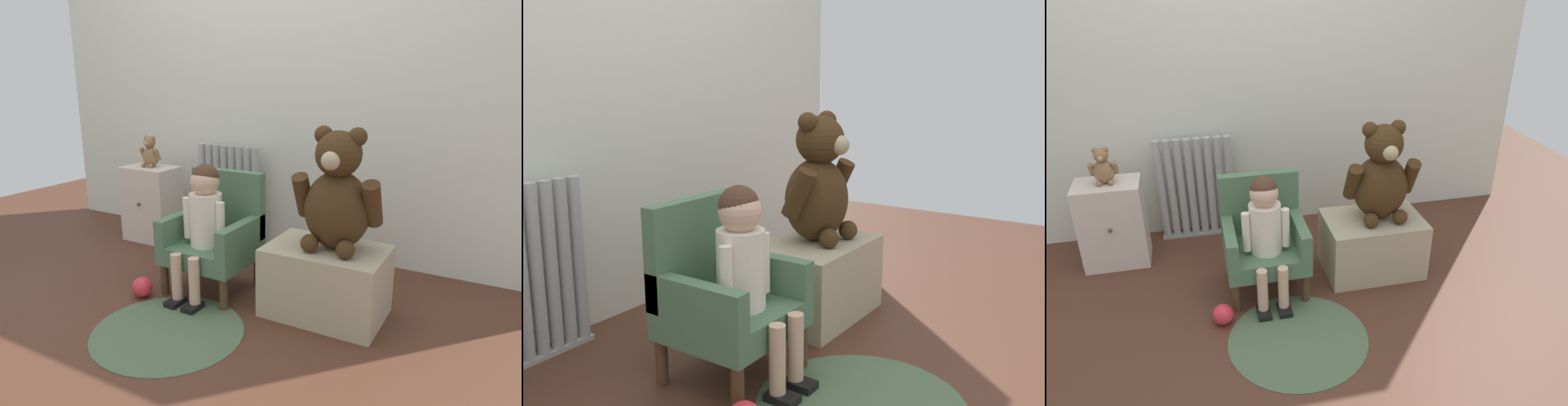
# 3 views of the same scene
# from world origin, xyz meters

# --- Properties ---
(back_wall) EXTENTS (3.80, 0.05, 2.40)m
(back_wall) POSITION_xyz_m (0.00, 1.29, 1.20)
(back_wall) COLOR silver
(back_wall) RESTS_ON ground_plane
(radiator) EXTENTS (0.50, 0.05, 0.68)m
(radiator) POSITION_xyz_m (-0.35, 1.16, 0.34)
(radiator) COLOR #A7A9A9
(radiator) RESTS_ON ground_plane
(child_armchair) EXTENTS (0.44, 0.40, 0.64)m
(child_armchair) POSITION_xyz_m (-0.01, 0.52, 0.30)
(child_armchair) COLOR #4C6F50
(child_armchair) RESTS_ON ground_plane
(child_figure) EXTENTS (0.25, 0.35, 0.70)m
(child_figure) POSITION_xyz_m (-0.01, 0.41, 0.45)
(child_figure) COLOR silver
(child_figure) RESTS_ON ground_plane
(low_bench) EXTENTS (0.56, 0.39, 0.34)m
(low_bench) POSITION_xyz_m (0.63, 0.51, 0.17)
(low_bench) COLOR tan
(low_bench) RESTS_ON ground_plane
(large_teddy_bear) EXTENTS (0.42, 0.29, 0.57)m
(large_teddy_bear) POSITION_xyz_m (0.67, 0.53, 0.60)
(large_teddy_bear) COLOR #3E2813
(large_teddy_bear) RESTS_ON low_bench
(floor_rug) EXTENTS (0.70, 0.70, 0.01)m
(floor_rug) POSITION_xyz_m (0.07, -0.00, 0.00)
(floor_rug) COLOR #4B6245
(floor_rug) RESTS_ON ground_plane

